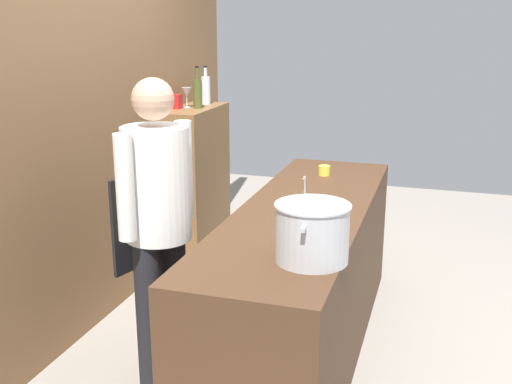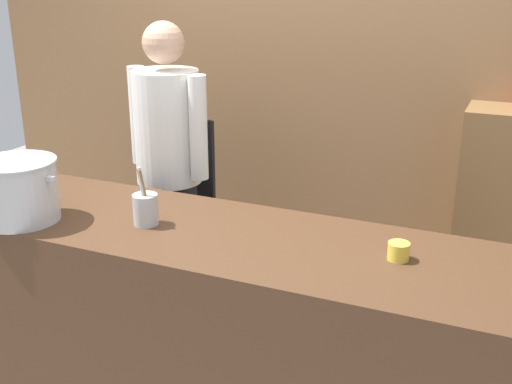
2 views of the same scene
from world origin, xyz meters
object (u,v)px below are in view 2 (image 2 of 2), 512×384
object	(u,v)px
chef	(170,158)
stockpot_large	(18,191)
butter_jar	(399,251)
utensil_crock	(145,209)

from	to	relation	value
chef	stockpot_large	xyz separation A→B (m)	(-0.21, -0.85, 0.07)
stockpot_large	butter_jar	distance (m)	1.56
chef	butter_jar	world-z (taller)	chef
chef	utensil_crock	distance (m)	0.75
chef	butter_jar	distance (m)	1.45
chef	stockpot_large	size ratio (longest dim) A/B	4.20
stockpot_large	butter_jar	size ratio (longest dim) A/B	4.92
utensil_crock	butter_jar	bearing A→B (deg)	4.55
chef	butter_jar	bearing A→B (deg)	170.79
chef	utensil_crock	size ratio (longest dim) A/B	6.62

